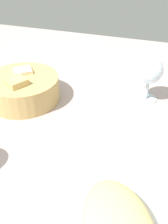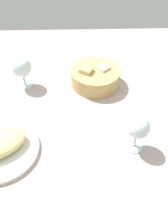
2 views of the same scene
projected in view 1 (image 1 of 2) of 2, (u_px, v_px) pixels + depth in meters
ground_plane at (84, 153)px, 56.24cm from camera, size 140.00×140.00×2.00cm
bread_basket at (23, 88)px, 69.93cm from camera, size 19.40×19.40×8.16cm
wine_glass_near at (150, 72)px, 67.06cm from camera, size 6.92×6.92×12.26cm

